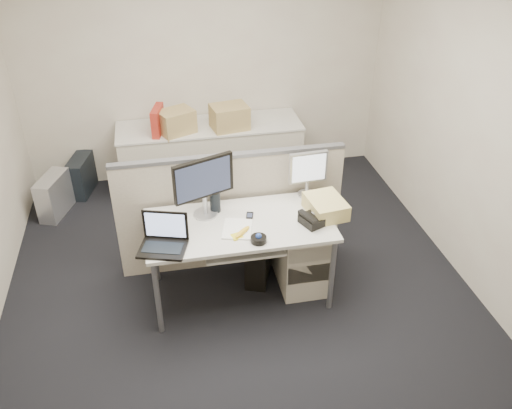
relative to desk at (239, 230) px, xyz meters
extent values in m
cube|color=black|center=(0.00, 0.00, -0.67)|extent=(4.00, 4.50, 0.01)
cube|color=beige|center=(0.00, 2.25, 0.69)|extent=(4.00, 0.02, 2.70)
cube|color=beige|center=(2.00, 0.00, 0.69)|extent=(0.02, 4.50, 2.70)
cube|color=silver|center=(0.00, 0.00, 0.05)|extent=(1.50, 0.75, 0.03)
cylinder|color=slate|center=(-0.70, -0.33, -0.31)|extent=(0.04, 0.04, 0.70)
cylinder|color=slate|center=(-0.70, 0.33, -0.31)|extent=(0.04, 0.04, 0.70)
cylinder|color=slate|center=(0.70, -0.33, -0.31)|extent=(0.04, 0.04, 0.70)
cylinder|color=slate|center=(0.70, 0.33, -0.31)|extent=(0.04, 0.04, 0.70)
cube|color=silver|center=(0.00, -0.18, -0.04)|extent=(0.62, 0.32, 0.02)
cube|color=beige|center=(0.55, 0.05, -0.34)|extent=(0.40, 0.55, 0.65)
cube|color=#B6AD99|center=(0.00, 0.45, -0.11)|extent=(2.00, 0.06, 1.10)
cube|color=beige|center=(0.00, 1.93, -0.30)|extent=(2.00, 0.60, 0.72)
cube|color=black|center=(-0.25, 0.18, 0.32)|extent=(0.55, 0.37, 0.52)
cube|color=#B7B7BC|center=(0.65, 0.32, 0.27)|extent=(0.34, 0.19, 0.41)
cube|color=black|center=(-0.62, -0.23, 0.20)|extent=(0.41, 0.35, 0.26)
cylinder|color=black|center=(0.10, -0.27, 0.09)|extent=(0.13, 0.13, 0.05)
cube|color=black|center=(0.60, -0.11, 0.10)|extent=(0.28, 0.25, 0.07)
cube|color=white|center=(-0.03, -0.08, 0.07)|extent=(0.29, 0.33, 0.01)
cube|color=yellow|center=(-0.05, -0.18, 0.07)|extent=(0.10, 0.10, 0.01)
cylinder|color=black|center=(-0.16, 0.22, 0.16)|extent=(0.10, 0.10, 0.18)
ellipsoid|color=gold|center=(0.00, -0.15, 0.09)|extent=(0.16, 0.16, 0.04)
cube|color=black|center=(0.10, 0.08, 0.07)|extent=(0.08, 0.12, 0.01)
cube|color=#E9D180|center=(0.72, 0.01, 0.13)|extent=(0.32, 0.39, 0.13)
cube|color=black|center=(0.05, -0.14, -0.02)|extent=(0.47, 0.28, 0.02)
cube|color=black|center=(0.20, 0.20, -0.45)|extent=(0.32, 0.49, 0.42)
cube|color=black|center=(-1.45, 2.03, -0.45)|extent=(0.29, 0.48, 0.42)
cube|color=#B7B7BC|center=(-1.70, 1.63, -0.45)|extent=(0.34, 0.50, 0.44)
cube|color=#A5894D|center=(-0.36, 1.81, 0.19)|extent=(0.44, 0.39, 0.27)
cube|color=#A5894D|center=(0.21, 1.81, 0.19)|extent=(0.43, 0.36, 0.28)
cube|color=#A9291D|center=(-0.55, 1.83, 0.21)|extent=(0.16, 0.34, 0.31)
camera|label=1|loc=(-0.57, -3.53, 2.52)|focal=38.00mm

